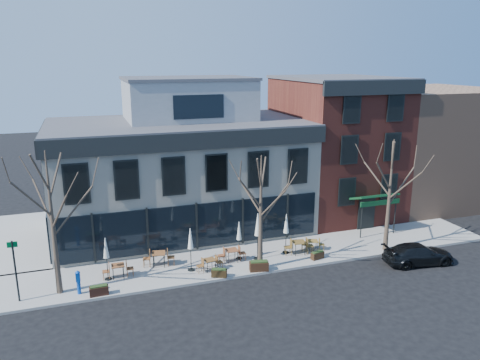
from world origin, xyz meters
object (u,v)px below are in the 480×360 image
object	(u,v)px
parked_sedan	(418,254)
call_box	(78,281)
cafe_set_0	(118,270)
umbrella_0	(106,250)

from	to	relation	value
parked_sedan	call_box	bearing A→B (deg)	90.33
call_box	cafe_set_0	xyz separation A→B (m)	(2.19, 1.32, -0.24)
parked_sedan	call_box	world-z (taller)	call_box
umbrella_0	call_box	bearing A→B (deg)	-142.09
cafe_set_0	parked_sedan	bearing A→B (deg)	-11.89
parked_sedan	umbrella_0	xyz separation A→B (m)	(-18.70, 3.73, 1.32)
cafe_set_0	umbrella_0	xyz separation A→B (m)	(-0.59, -0.08, 1.33)
parked_sedan	call_box	xyz separation A→B (m)	(-20.30, 2.49, 0.23)
parked_sedan	umbrella_0	distance (m)	19.12
cafe_set_0	umbrella_0	world-z (taller)	umbrella_0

